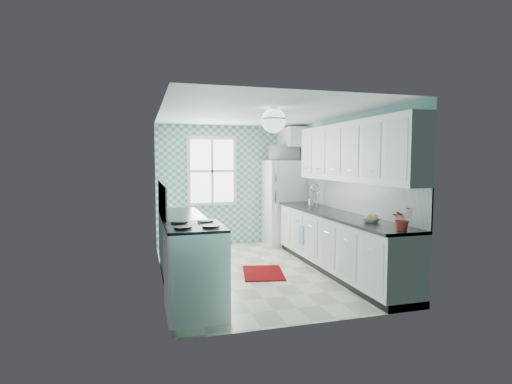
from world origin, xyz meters
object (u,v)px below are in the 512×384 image
object	(u,v)px
fridge	(284,202)
stove	(195,268)
sink	(309,206)
microwave	(284,153)
ceiling_light	(274,120)
fruit_bowl	(371,220)
potted_plant	(402,219)

from	to	relation	value
fridge	stove	bearing A→B (deg)	-122.34
fridge	sink	world-z (taller)	fridge
microwave	stove	bearing A→B (deg)	57.76
sink	stove	bearing A→B (deg)	-133.40
ceiling_light	stove	distance (m)	2.28
stove	ceiling_light	bearing A→B (deg)	28.75
stove	sink	xyz separation A→B (m)	(2.40, 2.25, 0.40)
stove	fridge	bearing A→B (deg)	52.73
ceiling_light	fridge	world-z (taller)	ceiling_light
fruit_bowl	sink	bearing A→B (deg)	89.90
fridge	sink	xyz separation A→B (m)	(0.09, -1.10, 0.04)
potted_plant	microwave	world-z (taller)	microwave
fridge	potted_plant	world-z (taller)	fridge
fruit_bowl	microwave	distance (m)	3.33
ceiling_light	fridge	bearing A→B (deg)	66.99
microwave	ceiling_light	bearing A→B (deg)	69.36
sink	potted_plant	size ratio (longest dim) A/B	1.87
ceiling_light	fridge	xyz separation A→B (m)	(1.11, 2.61, -1.44)
fridge	stove	size ratio (longest dim) A/B	1.74
fruit_bowl	potted_plant	distance (m)	0.67
fridge	fruit_bowl	world-z (taller)	fridge
potted_plant	stove	bearing A→B (deg)	168.05
fruit_bowl	potted_plant	world-z (taller)	potted_plant
fridge	stove	xyz separation A→B (m)	(-2.31, -3.35, -0.36)
ceiling_light	sink	distance (m)	2.38
sink	potted_plant	distance (m)	2.76
stove	potted_plant	size ratio (longest dim) A/B	3.57
sink	fridge	bearing A→B (deg)	98.42
stove	microwave	size ratio (longest dim) A/B	1.74
fridge	microwave	bearing A→B (deg)	55.92
ceiling_light	microwave	world-z (taller)	ceiling_light
ceiling_light	microwave	distance (m)	2.87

